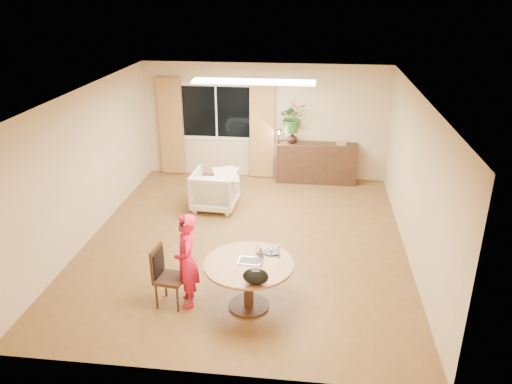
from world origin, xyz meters
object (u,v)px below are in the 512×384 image
dining_table (249,272)px  child (187,261)px  dining_chair (170,277)px  armchair (215,190)px  sideboard (316,163)px

dining_table → child: (-0.85, -0.01, 0.13)m
dining_table → child: size_ratio=0.90×
dining_chair → armchair: dining_chair is taller
dining_table → armchair: armchair is taller
dining_chair → dining_table: bearing=10.6°
dining_table → child: 0.86m
dining_chair → armchair: (-0.02, 3.28, -0.05)m
dining_chair → sideboard: (1.98, 4.98, 0.01)m
sideboard → dining_chair: bearing=-111.7°
dining_chair → child: child is taller
child → armchair: size_ratio=1.58×
child → armchair: (-0.25, 3.23, -0.29)m
dining_table → sideboard: sideboard is taller
child → sideboard: size_ratio=0.77×
child → sideboard: 5.23m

